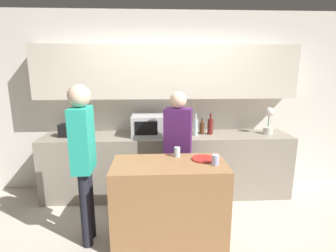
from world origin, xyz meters
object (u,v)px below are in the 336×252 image
at_px(microwave, 150,125).
at_px(cup_0, 215,160).
at_px(potted_plant, 269,121).
at_px(bottle_0, 196,127).
at_px(toaster, 69,130).
at_px(person_left, 83,152).
at_px(plate_on_island, 203,159).
at_px(bottle_2, 210,126).
at_px(bottle_1, 202,128).
at_px(person_center, 178,143).
at_px(cup_1, 177,152).

relative_size(microwave, cup_0, 4.70).
xyz_separation_m(potted_plant, bottle_0, (-1.09, -0.03, -0.07)).
bearing_deg(toaster, person_left, -65.89).
bearing_deg(plate_on_island, person_left, -175.29).
height_order(microwave, person_left, person_left).
bearing_deg(cup_0, toaster, 148.40).
bearing_deg(bottle_2, bottle_1, 171.20).
bearing_deg(microwave, person_center, -53.52).
height_order(toaster, person_left, person_left).
relative_size(bottle_2, cup_1, 2.85).
bearing_deg(bottle_2, cup_1, -122.87).
bearing_deg(potted_plant, cup_0, -132.72).
bearing_deg(microwave, bottle_0, -2.55).
xyz_separation_m(toaster, bottle_1, (1.92, 0.04, 0.00)).
bearing_deg(bottle_1, toaster, -178.80).
height_order(microwave, cup_1, microwave).
distance_m(bottle_1, person_left, 1.82).
height_order(bottle_1, bottle_2, bottle_2).
relative_size(cup_1, person_center, 0.07).
distance_m(bottle_2, person_center, 0.74).
relative_size(toaster, person_left, 0.15).
bearing_deg(plate_on_island, microwave, 121.90).
bearing_deg(toaster, plate_on_island, -28.90).
xyz_separation_m(potted_plant, cup_1, (-1.43, -0.85, -0.17)).
relative_size(cup_1, person_left, 0.06).
distance_m(toaster, person_left, 1.18).
relative_size(toaster, bottle_2, 0.83).
xyz_separation_m(bottle_0, bottle_1, (0.10, 0.07, -0.03)).
xyz_separation_m(bottle_2, cup_0, (-0.19, -1.16, -0.09)).
bearing_deg(toaster, cup_0, -31.60).
xyz_separation_m(cup_0, person_left, (-1.37, 0.06, 0.09)).
bearing_deg(bottle_1, microwave, -176.88).
height_order(bottle_2, person_left, person_left).
distance_m(plate_on_island, cup_0, 0.20).
bearing_deg(bottle_2, bottle_0, -167.08).
xyz_separation_m(toaster, bottle_2, (2.04, 0.02, 0.03)).
height_order(bottle_1, plate_on_island, bottle_1).
height_order(bottle_0, person_left, person_left).
distance_m(microwave, bottle_1, 0.77).
bearing_deg(person_center, cup_1, 97.66).
relative_size(toaster, person_center, 0.16).
height_order(potted_plant, bottle_1, potted_plant).
xyz_separation_m(plate_on_island, person_left, (-1.28, -0.11, 0.14)).
relative_size(bottle_1, cup_0, 2.18).
distance_m(toaster, cup_0, 2.18).
distance_m(potted_plant, cup_0, 1.56).
bearing_deg(toaster, cup_1, -30.06).
bearing_deg(bottle_1, plate_on_island, -99.02).
height_order(person_left, person_center, person_left).
distance_m(bottle_0, plate_on_island, 0.95).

